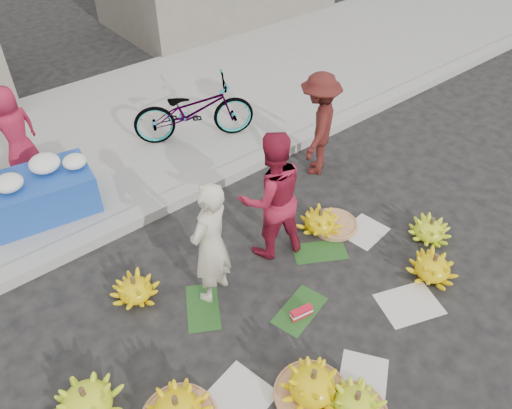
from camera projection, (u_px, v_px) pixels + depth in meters
ground at (294, 295)px, 5.61m from camera, size 80.00×80.00×0.00m
curb at (187, 194)px, 6.87m from camera, size 40.00×0.25×0.15m
sidewalk at (117, 132)px, 8.13m from camera, size 40.00×4.00×0.12m
newspaper_scatter at (346, 342)px, 5.13m from camera, size 3.20×1.80×0.00m
banana_leaves at (276, 288)px, 5.68m from camera, size 2.00×1.00×0.00m
banana_bunch_1 at (355, 407)px, 4.41m from camera, size 0.60×0.60×0.42m
banana_bunch_2 at (312, 387)px, 4.54m from camera, size 0.68×0.68×0.46m
banana_bunch_3 at (433, 267)px, 5.73m from camera, size 0.73×0.73×0.35m
banana_bunch_4 at (430, 230)px, 6.23m from camera, size 0.68×0.68×0.33m
banana_bunch_5 at (320, 221)px, 6.34m from camera, size 0.64×0.64×0.34m
banana_bunch_6 at (86, 402)px, 4.46m from camera, size 0.83×0.83×0.39m
banana_bunch_7 at (135, 289)px, 5.49m from camera, size 0.68×0.68×0.33m
basket_spare at (334, 225)px, 6.45m from camera, size 0.74×0.74×0.07m
incense_stack at (301, 312)px, 5.35m from camera, size 0.26×0.12×0.10m
vendor_cream at (210, 244)px, 5.15m from camera, size 0.65×0.54×1.52m
vendor_red at (271, 197)px, 5.65m from camera, size 0.94×0.82×1.64m
man_striped at (318, 125)px, 6.95m from camera, size 1.13×1.03×1.53m
flower_table at (42, 192)px, 6.35m from camera, size 1.39×0.99×0.75m
grey_bucket at (1, 214)px, 6.23m from camera, size 0.30×0.30×0.34m
flower_vendor at (14, 132)px, 6.79m from camera, size 0.73×0.57×1.32m
bicycle at (194, 110)px, 7.58m from camera, size 1.38×1.94×0.97m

